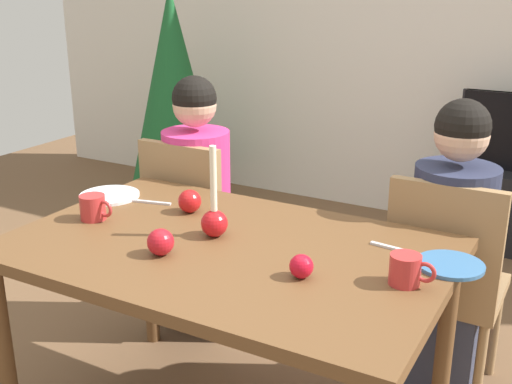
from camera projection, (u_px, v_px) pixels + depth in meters
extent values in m
cube|color=silver|center=(440.00, 22.00, 4.01)|extent=(6.40, 0.10, 2.60)
cube|color=brown|center=(226.00, 250.00, 2.04)|extent=(1.40, 0.90, 0.04)
cylinder|color=brown|center=(5.00, 356.00, 2.13)|extent=(0.06, 0.06, 0.71)
cylinder|color=brown|center=(150.00, 268.00, 2.77)|extent=(0.06, 0.06, 0.71)
cylinder|color=brown|center=(444.00, 346.00, 2.18)|extent=(0.06, 0.06, 0.71)
cube|color=#99754C|center=(205.00, 234.00, 2.96)|extent=(0.40, 0.40, 0.04)
cube|color=#99754C|center=(180.00, 195.00, 2.73)|extent=(0.40, 0.04, 0.45)
cylinder|color=#99754C|center=(254.00, 271.00, 3.09)|extent=(0.04, 0.04, 0.41)
cylinder|color=#99754C|center=(196.00, 257.00, 3.25)|extent=(0.04, 0.04, 0.41)
cylinder|color=#99754C|center=(217.00, 300.00, 2.81)|extent=(0.04, 0.04, 0.41)
cylinder|color=#99754C|center=(156.00, 283.00, 2.96)|extent=(0.04, 0.04, 0.41)
cube|color=#99754C|center=(448.00, 288.00, 2.44)|extent=(0.40, 0.40, 0.04)
cube|color=#99754C|center=(443.00, 246.00, 2.21)|extent=(0.40, 0.04, 0.45)
cylinder|color=#99754C|center=(495.00, 330.00, 2.57)|extent=(0.04, 0.04, 0.41)
cylinder|color=#99754C|center=(412.00, 310.00, 2.73)|extent=(0.04, 0.04, 0.41)
cylinder|color=#99754C|center=(479.00, 373.00, 2.29)|extent=(0.04, 0.04, 0.41)
cylinder|color=#99754C|center=(388.00, 348.00, 2.45)|extent=(0.04, 0.04, 0.41)
cube|color=#33384C|center=(200.00, 277.00, 2.98)|extent=(0.28, 0.28, 0.45)
cylinder|color=#D1337A|center=(197.00, 184.00, 2.83)|extent=(0.30, 0.30, 0.48)
sphere|color=tan|center=(194.00, 105.00, 2.72)|extent=(0.19, 0.19, 0.19)
sphere|color=black|center=(194.00, 98.00, 2.71)|extent=(0.19, 0.19, 0.19)
cube|color=#33384C|center=(440.00, 340.00, 2.46)|extent=(0.28, 0.28, 0.45)
cylinder|color=#282D47|center=(452.00, 229.00, 2.31)|extent=(0.30, 0.30, 0.48)
sphere|color=tan|center=(462.00, 135.00, 2.20)|extent=(0.19, 0.19, 0.19)
sphere|color=black|center=(463.00, 126.00, 2.19)|extent=(0.19, 0.19, 0.19)
cylinder|color=brown|center=(178.00, 194.00, 4.61)|extent=(0.08, 0.08, 0.14)
cone|color=#195628|center=(173.00, 89.00, 4.36)|extent=(0.65, 0.65, 1.39)
sphere|color=red|center=(214.00, 223.00, 2.08)|extent=(0.09, 0.09, 0.09)
cylinder|color=#EFE5C6|center=(213.00, 179.00, 2.03)|extent=(0.02, 0.02, 0.22)
cylinder|color=silver|center=(109.00, 195.00, 2.47)|extent=(0.23, 0.23, 0.01)
cylinder|color=teal|center=(450.00, 265.00, 1.87)|extent=(0.20, 0.20, 0.01)
cylinder|color=#B72D2D|center=(93.00, 207.00, 2.23)|extent=(0.09, 0.09, 0.09)
torus|color=#B72D2D|center=(105.00, 209.00, 2.20)|extent=(0.06, 0.01, 0.06)
cylinder|color=#B72D2D|center=(405.00, 270.00, 1.76)|extent=(0.09, 0.09, 0.09)
torus|color=#B72D2D|center=(425.00, 272.00, 1.73)|extent=(0.06, 0.01, 0.06)
cube|color=silver|center=(149.00, 202.00, 2.41)|extent=(0.18, 0.05, 0.01)
cube|color=silver|center=(397.00, 249.00, 1.99)|extent=(0.18, 0.04, 0.01)
sphere|color=red|center=(301.00, 266.00, 1.80)|extent=(0.07, 0.07, 0.07)
sphere|color=red|center=(161.00, 242.00, 1.94)|extent=(0.08, 0.08, 0.08)
sphere|color=#B61517|center=(190.00, 201.00, 2.30)|extent=(0.09, 0.09, 0.09)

